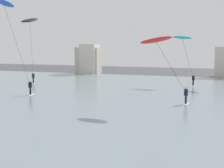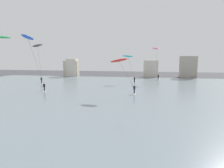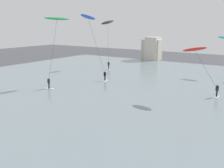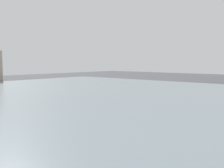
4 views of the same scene
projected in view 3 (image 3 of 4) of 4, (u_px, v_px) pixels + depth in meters
name	position (u px, v px, depth m)	size (l,w,h in m)	color
water_bay	(204.00, 94.00, 34.02)	(84.00, 52.00, 0.10)	gray
kitesurfer_green	(56.00, 24.00, 36.49)	(3.72, 4.14, 10.00)	silver
kitesurfer_black	(108.00, 26.00, 53.02)	(3.38, 4.59, 9.89)	silver
kitesurfer_red	(197.00, 54.00, 30.91)	(4.22, 3.55, 6.55)	silver
kitesurfer_blue	(90.00, 24.00, 38.79)	(2.41, 4.51, 10.56)	silver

